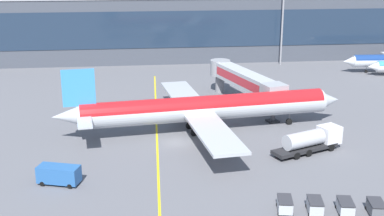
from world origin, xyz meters
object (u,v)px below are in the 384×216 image
at_px(baggage_cart_1, 315,206).
at_px(baggage_cart_3, 376,208).
at_px(baggage_cart_2, 345,207).
at_px(fuel_tanker, 312,140).
at_px(main_airliner, 204,108).
at_px(baggage_cart_0, 285,204).
at_px(crew_van, 60,174).

height_order(baggage_cart_1, baggage_cart_3, same).
bearing_deg(baggage_cart_2, fuel_tanker, 82.47).
bearing_deg(main_airliner, baggage_cart_0, -78.69).
bearing_deg(baggage_cart_0, main_airliner, 101.31).
relative_size(baggage_cart_1, baggage_cart_3, 1.00).
xyz_separation_m(baggage_cart_1, baggage_cart_3, (6.28, -1.21, 0.00)).
height_order(crew_van, baggage_cart_1, crew_van).
bearing_deg(baggage_cart_2, baggage_cart_3, -10.94).
relative_size(fuel_tanker, baggage_cart_2, 3.78).
xyz_separation_m(baggage_cart_0, baggage_cart_3, (9.43, -1.82, 0.00)).
height_order(main_airliner, crew_van, main_airliner).
distance_m(crew_van, baggage_cart_2, 33.06).
distance_m(fuel_tanker, baggage_cart_2, 17.46).
distance_m(fuel_tanker, baggage_cart_1, 17.56).
bearing_deg(baggage_cart_0, crew_van, 159.14).
bearing_deg(main_airliner, crew_van, -140.06).
relative_size(crew_van, baggage_cart_1, 1.87).
bearing_deg(baggage_cart_3, fuel_tanker, 92.75).
distance_m(baggage_cart_0, baggage_cart_1, 3.20).
bearing_deg(crew_van, baggage_cart_3, -18.25).
bearing_deg(baggage_cart_0, baggage_cart_3, -10.94).
relative_size(main_airliner, baggage_cart_1, 15.78).
bearing_deg(baggage_cart_2, crew_van, 161.05).
distance_m(crew_van, baggage_cart_1, 29.90).
bearing_deg(baggage_cart_2, main_airliner, 112.85).
bearing_deg(baggage_cart_0, fuel_tanker, 61.93).
relative_size(main_airliner, baggage_cart_0, 15.78).
bearing_deg(fuel_tanker, baggage_cart_3, -87.25).
bearing_deg(crew_van, main_airliner, 39.94).
bearing_deg(baggage_cart_1, baggage_cart_0, 169.06).
height_order(fuel_tanker, baggage_cart_2, fuel_tanker).
xyz_separation_m(crew_van, baggage_cart_0, (24.98, -9.52, -0.53)).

